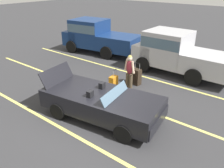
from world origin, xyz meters
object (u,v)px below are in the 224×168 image
at_px(parked_pickup_truck_far, 96,36).
at_px(traveler_person, 129,72).
at_px(suitcase_medium_bright, 113,83).
at_px(suitcase_large_black, 136,77).
at_px(parked_pickup_truck_near, 176,52).
at_px(convertible_car, 107,104).

bearing_deg(parked_pickup_truck_far, traveler_person, 136.93).
height_order(traveler_person, parked_pickup_truck_far, parked_pickup_truck_far).
bearing_deg(suitcase_medium_bright, parked_pickup_truck_far, -45.17).
xyz_separation_m(suitcase_large_black, traveler_person, (0.19, -0.84, 0.56)).
bearing_deg(suitcase_medium_bright, suitcase_large_black, -118.17).
bearing_deg(parked_pickup_truck_near, suitcase_medium_bright, 71.23).
height_order(suitcase_medium_bright, parked_pickup_truck_far, parked_pickup_truck_far).
distance_m(traveler_person, parked_pickup_truck_near, 3.34).
distance_m(suitcase_large_black, parked_pickup_truck_far, 5.55).
xyz_separation_m(traveler_person, parked_pickup_truck_near, (0.59, 3.29, 0.18)).
xyz_separation_m(convertible_car, traveler_person, (-0.58, 2.23, 0.34)).
relative_size(suitcase_medium_bright, parked_pickup_truck_far, 0.18).
bearing_deg(convertible_car, suitcase_large_black, 95.88).
height_order(parked_pickup_truck_near, parked_pickup_truck_far, same).
relative_size(convertible_car, parked_pickup_truck_far, 0.84).
height_order(convertible_car, parked_pickup_truck_near, parked_pickup_truck_near).
bearing_deg(parked_pickup_truck_near, traveler_person, 80.64).
xyz_separation_m(suitcase_large_black, parked_pickup_truck_near, (0.78, 2.45, 0.74)).
bearing_deg(parked_pickup_truck_far, suitcase_medium_bright, 131.14).
distance_m(convertible_car, parked_pickup_truck_near, 5.54).
bearing_deg(traveler_person, suitcase_large_black, -153.80).
relative_size(convertible_car, parked_pickup_truck_near, 0.87).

